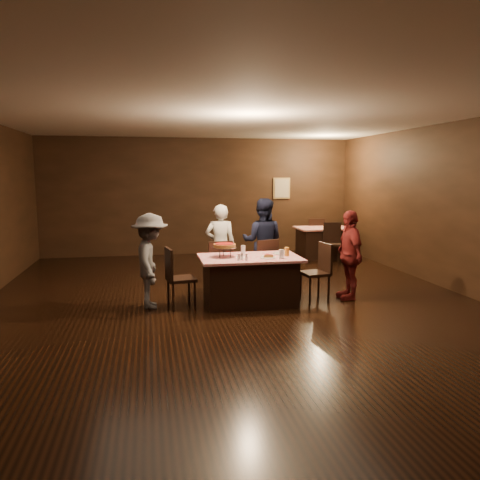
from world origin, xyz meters
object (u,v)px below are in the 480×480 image
object	(u,v)px
plate_empty	(280,254)
diner_red_shirt	(349,255)
pizza_stand	(225,246)
glass_front_right	(281,254)
glass_back	(243,249)
diner_grey_knit	(151,261)
back_table	(322,243)
chair_back_near	(333,243)
chair_end_left	(181,278)
diner_navy_hoodie	(263,242)
chair_end_right	(315,272)
main_table	(250,280)
chair_back_far	(314,236)
chair_far_left	(218,267)
chair_far_right	(263,265)
diner_white_jacket	(220,246)
glass_amber	(287,252)

from	to	relation	value
plate_empty	diner_red_shirt	bearing A→B (deg)	-8.33
pizza_stand	glass_front_right	size ratio (longest dim) A/B	2.71
glass_front_right	glass_back	world-z (taller)	same
diner_grey_knit	back_table	bearing A→B (deg)	-48.53
chair_back_near	pizza_stand	world-z (taller)	pizza_stand
chair_end_left	diner_navy_hoodie	bearing A→B (deg)	-61.76
back_table	chair_end_left	distance (m)	5.26
chair_end_right	chair_back_near	size ratio (longest dim) A/B	1.00
back_table	diner_red_shirt	xyz separation A→B (m)	(-0.96, -3.70, 0.36)
main_table	chair_end_left	distance (m)	1.10
main_table	back_table	size ratio (longest dim) A/B	1.23
main_table	chair_back_far	xyz separation A→B (m)	(2.65, 4.29, 0.09)
chair_far_left	chair_back_far	distance (m)	4.67
chair_back_near	diner_navy_hoodie	bearing A→B (deg)	-131.19
chair_far_left	chair_end_right	bearing A→B (deg)	149.59
main_table	glass_front_right	distance (m)	0.69
chair_back_far	pizza_stand	bearing A→B (deg)	56.78
diner_red_shirt	chair_far_right	bearing A→B (deg)	-117.87
back_table	chair_end_right	bearing A→B (deg)	-112.82
chair_end_right	diner_grey_knit	world-z (taller)	diner_grey_knit
chair_back_far	diner_navy_hoodie	world-z (taller)	diner_navy_hoodie
chair_back_far	pizza_stand	distance (m)	5.24
back_table	glass_back	world-z (taller)	glass_back
chair_far_left	glass_front_right	distance (m)	1.36
chair_back_near	diner_grey_knit	size ratio (longest dim) A/B	0.64
diner_red_shirt	pizza_stand	xyz separation A→B (m)	(-2.09, 0.07, 0.21)
pizza_stand	chair_far_left	bearing A→B (deg)	90.00
plate_empty	chair_far_right	bearing A→B (deg)	104.04
back_table	chair_far_left	xyz separation A→B (m)	(-3.05, -2.94, 0.09)
pizza_stand	diner_grey_knit	bearing A→B (deg)	178.60
chair_far_right	chair_back_near	world-z (taller)	same
main_table	diner_red_shirt	bearing A→B (deg)	-0.58
chair_far_left	diner_white_jacket	distance (m)	0.60
diner_navy_hoodie	glass_amber	size ratio (longest dim) A/B	11.65
chair_back_far	diner_red_shirt	world-z (taller)	diner_red_shirt
plate_empty	chair_far_left	bearing A→B (deg)	147.72
chair_far_right	diner_white_jacket	world-z (taller)	diner_white_jacket
chair_far_left	chair_back_near	world-z (taller)	same
chair_end_right	glass_back	size ratio (longest dim) A/B	6.79
diner_navy_hoodie	glass_front_right	bearing A→B (deg)	108.36
main_table	plate_empty	size ratio (longest dim) A/B	6.40
glass_amber	chair_back_near	bearing A→B (deg)	55.96
chair_far_left	diner_navy_hoodie	bearing A→B (deg)	-153.52
chair_back_far	glass_back	world-z (taller)	chair_back_far
back_table	pizza_stand	xyz separation A→B (m)	(-3.05, -3.64, 0.57)
chair_far_right	chair_back_far	distance (m)	4.19
chair_end_left	chair_back_near	world-z (taller)	same
back_table	chair_back_near	distance (m)	0.71
chair_end_left	main_table	bearing A→B (deg)	-100.21
main_table	chair_far_right	distance (m)	0.85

